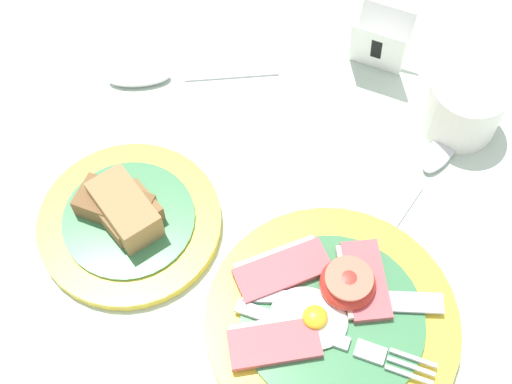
{
  "coord_description": "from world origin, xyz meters",
  "views": [
    {
      "loc": [
        0.09,
        -0.25,
        0.63
      ],
      "look_at": [
        -0.02,
        0.09,
        0.02
      ],
      "focal_mm": 50.0,
      "sensor_mm": 36.0,
      "label": 1
    }
  ],
  "objects": [
    {
      "name": "ground_plane",
      "position": [
        0.0,
        0.0,
        0.0
      ],
      "size": [
        3.0,
        3.0,
        0.0
      ],
      "primitive_type": "plane",
      "color": "#B7CCB7"
    },
    {
      "name": "bread_plate",
      "position": [
        -0.14,
        0.02,
        0.01
      ],
      "size": [
        0.18,
        0.18,
        0.05
      ],
      "color": "yellow",
      "rests_on": "ground_plane"
    },
    {
      "name": "teaspoon_near_cup",
      "position": [
        0.13,
        0.18,
        0.01
      ],
      "size": [
        0.07,
        0.19,
        0.01
      ],
      "rotation": [
        0.0,
        0.0,
        1.3
      ],
      "color": "silver",
      "rests_on": "ground_plane"
    },
    {
      "name": "breakfast_plate",
      "position": [
        0.08,
        -0.01,
        0.01
      ],
      "size": [
        0.24,
        0.24,
        0.04
      ],
      "color": "yellow",
      "rests_on": "ground_plane"
    },
    {
      "name": "teaspoon_by_saucer",
      "position": [
        -0.18,
        0.2,
        0.01
      ],
      "size": [
        0.18,
        0.1,
        0.01
      ],
      "rotation": [
        0.0,
        0.0,
        3.57
      ],
      "color": "silver",
      "rests_on": "ground_plane"
    },
    {
      "name": "sugar_cup",
      "position": [
        0.15,
        0.25,
        0.03
      ],
      "size": [
        0.08,
        0.08,
        0.07
      ],
      "color": "white",
      "rests_on": "ground_plane"
    },
    {
      "name": "number_card",
      "position": [
        0.04,
        0.3,
        0.04
      ],
      "size": [
        0.06,
        0.05,
        0.07
      ],
      "rotation": [
        0.0,
        0.0,
        -0.06
      ],
      "color": "white",
      "rests_on": "ground_plane"
    }
  ]
}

